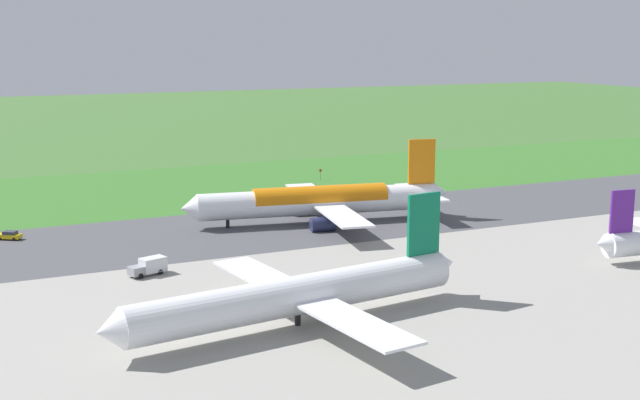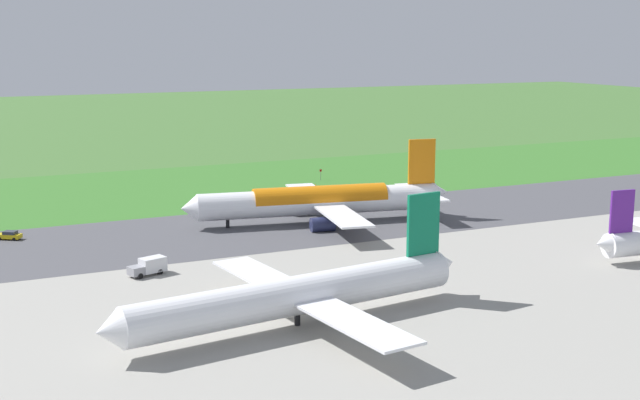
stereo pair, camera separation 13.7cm
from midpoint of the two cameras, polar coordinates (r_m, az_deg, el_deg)
name	(u,v)px [view 2 (the right image)]	position (r m, az deg, el deg)	size (l,w,h in m)	color
ground_plane	(319,223)	(163.32, -0.05, -1.56)	(800.00, 800.00, 0.00)	#3D662D
runway_asphalt	(319,222)	(163.31, -0.05, -1.55)	(600.00, 35.80, 0.06)	#47474C
apron_concrete	(494,306)	(115.76, 11.87, -7.13)	(440.00, 110.00, 0.05)	gray
grass_verge_foreground	(249,189)	(200.21, -4.89, 0.77)	(600.00, 80.00, 0.04)	#346B27
airliner_main	(322,201)	(162.61, 0.15, -0.04)	(53.97, 44.38, 15.88)	white
airliner_parked_mid	(299,294)	(105.02, -1.40, -6.45)	(51.35, 42.16, 15.00)	white
service_car_followme	(9,235)	(159.40, -20.48, -2.27)	(4.49, 3.85, 1.62)	gold
service_truck_fuel	(149,266)	(130.01, -11.62, -4.46)	(6.21, 3.89, 2.65)	gray
no_stopping_sign	(321,174)	(211.05, 0.06, 1.80)	(0.60, 0.10, 2.87)	slate
traffic_cone_orange	(315,185)	(203.14, -0.30, 1.03)	(0.40, 0.40, 0.55)	orange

